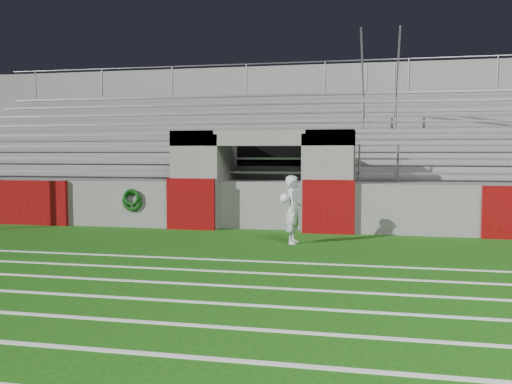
# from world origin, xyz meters

# --- Properties ---
(ground) EXTENTS (90.00, 90.00, 0.00)m
(ground) POSITION_xyz_m (0.00, 0.00, 0.00)
(ground) COLOR #164C0C
(ground) RESTS_ON ground
(field_markings) EXTENTS (28.00, 8.09, 0.01)m
(field_markings) POSITION_xyz_m (0.00, -5.00, 0.01)
(field_markings) COLOR white
(field_markings) RESTS_ON ground
(stadium_structure) EXTENTS (26.00, 8.48, 5.42)m
(stadium_structure) POSITION_xyz_m (0.00, 7.97, 1.49)
(stadium_structure) COLOR slate
(stadium_structure) RESTS_ON ground
(goalkeeper_with_ball) EXTENTS (0.46, 0.56, 1.52)m
(goalkeeper_with_ball) POSITION_xyz_m (1.17, 1.25, 0.77)
(goalkeeper_with_ball) COLOR silver
(goalkeeper_with_ball) RESTS_ON ground
(hose_coil) EXTENTS (0.58, 0.15, 0.61)m
(hose_coil) POSITION_xyz_m (-3.46, 2.93, 0.77)
(hose_coil) COLOR #0C3A0B
(hose_coil) RESTS_ON ground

